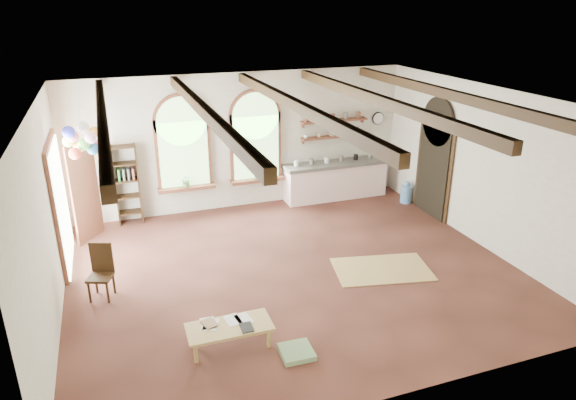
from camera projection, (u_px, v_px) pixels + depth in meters
name	position (u px, v px, depth m)	size (l,w,h in m)	color
floor	(294.00, 270.00, 9.57)	(8.00, 8.00, 0.00)	brown
ceiling_beams	(294.00, 104.00, 8.44)	(6.20, 6.80, 0.18)	#372111
window_left	(183.00, 146.00, 11.54)	(1.30, 0.28, 2.20)	brown
window_right	(256.00, 140.00, 12.07)	(1.30, 0.28, 2.20)	brown
left_doorway	(60.00, 206.00, 9.49)	(0.10, 1.90, 2.50)	brown
right_doorway	(433.00, 169.00, 11.72)	(0.10, 1.30, 2.40)	black
kitchen_counter	(335.00, 180.00, 12.92)	(2.68, 0.62, 0.94)	#FFD8D8
wall_shelf_lower	(334.00, 137.00, 12.69)	(1.70, 0.24, 0.04)	brown
wall_shelf_upper	(334.00, 121.00, 12.54)	(1.70, 0.24, 0.04)	brown
wall_clock	(378.00, 118.00, 13.01)	(0.32, 0.32, 0.04)	black
bookshelf	(127.00, 185.00, 11.31)	(0.53, 0.32, 1.80)	#372111
coffee_table	(229.00, 328.00, 7.36)	(1.23, 0.57, 0.35)	tan
side_chair	(102.00, 283.00, 8.61)	(0.49, 0.49, 0.95)	#372111
floor_mat	(382.00, 269.00, 9.59)	(1.76, 1.09, 0.02)	tan
floor_cushion	(297.00, 352.00, 7.28)	(0.46, 0.46, 0.08)	gray
water_jug_a	(366.00, 185.00, 13.28)	(0.29, 0.29, 0.56)	#6196D1
water_jug_b	(406.00, 193.00, 12.69)	(0.29, 0.29, 0.56)	#6196D1
balloon_cluster	(82.00, 140.00, 9.29)	(0.70, 0.72, 1.14)	silver
table_book	(203.00, 326.00, 7.33)	(0.18, 0.26, 0.02)	olive
tablet	(247.00, 327.00, 7.30)	(0.17, 0.25, 0.01)	black
potted_plant_left	(186.00, 180.00, 11.73)	(0.27, 0.23, 0.30)	#598C4C
potted_plant_right	(258.00, 173.00, 12.26)	(0.27, 0.23, 0.30)	#598C4C
shelf_cup_a	(306.00, 136.00, 12.43)	(0.12, 0.10, 0.10)	white
shelf_cup_b	(319.00, 135.00, 12.54)	(0.10, 0.10, 0.09)	beige
shelf_bowl_a	(332.00, 135.00, 12.65)	(0.22, 0.22, 0.05)	beige
shelf_bowl_b	(345.00, 134.00, 12.76)	(0.20, 0.20, 0.06)	#8C664C
shelf_vase	(358.00, 130.00, 12.85)	(0.18, 0.18, 0.19)	slate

